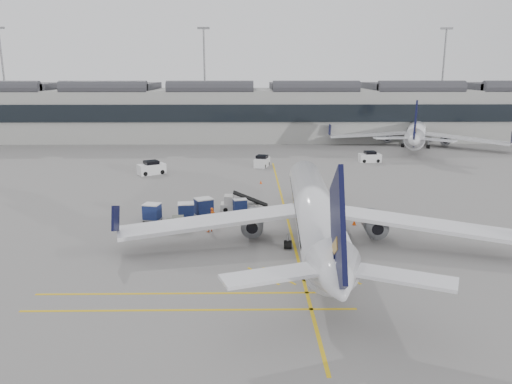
{
  "coord_description": "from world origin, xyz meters",
  "views": [
    {
      "loc": [
        5.93,
        -42.3,
        15.24
      ],
      "look_at": [
        6.63,
        3.51,
        4.0
      ],
      "focal_mm": 35.0,
      "sensor_mm": 36.0,
      "label": 1
    }
  ],
  "objects_px": {
    "airliner_main": "(315,211)",
    "ramp_agent_b": "(208,223)",
    "belt_loader": "(239,205)",
    "baggage_cart_a": "(240,205)",
    "pushback_tug": "(178,223)",
    "ramp_agent_a": "(213,216)"
  },
  "relations": [
    {
      "from": "belt_loader",
      "to": "baggage_cart_a",
      "type": "bearing_deg",
      "value": -83.68
    },
    {
      "from": "baggage_cart_a",
      "to": "ramp_agent_a",
      "type": "relative_size",
      "value": 0.99
    },
    {
      "from": "ramp_agent_b",
      "to": "belt_loader",
      "type": "bearing_deg",
      "value": -154.3
    },
    {
      "from": "baggage_cart_a",
      "to": "pushback_tug",
      "type": "height_order",
      "value": "baggage_cart_a"
    },
    {
      "from": "pushback_tug",
      "to": "belt_loader",
      "type": "bearing_deg",
      "value": 45.24
    },
    {
      "from": "airliner_main",
      "to": "pushback_tug",
      "type": "height_order",
      "value": "airliner_main"
    },
    {
      "from": "belt_loader",
      "to": "ramp_agent_a",
      "type": "height_order",
      "value": "belt_loader"
    },
    {
      "from": "baggage_cart_a",
      "to": "belt_loader",
      "type": "bearing_deg",
      "value": 82.06
    },
    {
      "from": "belt_loader",
      "to": "airliner_main",
      "type": "bearing_deg",
      "value": -55.95
    },
    {
      "from": "ramp_agent_b",
      "to": "airliner_main",
      "type": "bearing_deg",
      "value": 117.99
    },
    {
      "from": "airliner_main",
      "to": "ramp_agent_b",
      "type": "distance_m",
      "value": 10.54
    },
    {
      "from": "ramp_agent_a",
      "to": "pushback_tug",
      "type": "height_order",
      "value": "ramp_agent_a"
    },
    {
      "from": "ramp_agent_a",
      "to": "ramp_agent_b",
      "type": "distance_m",
      "value": 2.26
    },
    {
      "from": "airliner_main",
      "to": "belt_loader",
      "type": "bearing_deg",
      "value": 125.5
    },
    {
      "from": "pushback_tug",
      "to": "airliner_main",
      "type": "bearing_deg",
      "value": -21.16
    },
    {
      "from": "airliner_main",
      "to": "ramp_agent_b",
      "type": "bearing_deg",
      "value": 164.51
    },
    {
      "from": "airliner_main",
      "to": "belt_loader",
      "type": "height_order",
      "value": "airliner_main"
    },
    {
      "from": "belt_loader",
      "to": "pushback_tug",
      "type": "xyz_separation_m",
      "value": [
        -5.9,
        -6.7,
        -0.06
      ]
    },
    {
      "from": "airliner_main",
      "to": "baggage_cart_a",
      "type": "bearing_deg",
      "value": 127.96
    },
    {
      "from": "ramp_agent_a",
      "to": "ramp_agent_b",
      "type": "xyz_separation_m",
      "value": [
        -0.26,
        -2.24,
        -0.04
      ]
    },
    {
      "from": "belt_loader",
      "to": "ramp_agent_b",
      "type": "height_order",
      "value": "belt_loader"
    },
    {
      "from": "baggage_cart_a",
      "to": "ramp_agent_b",
      "type": "distance_m",
      "value": 7.13
    }
  ]
}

